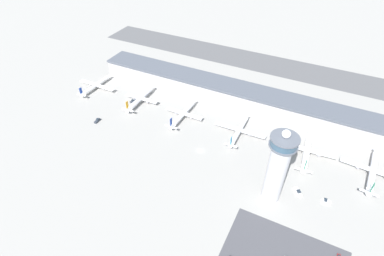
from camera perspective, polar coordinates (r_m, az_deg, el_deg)
ground_plane at (r=223.86m, az=1.53°, el=-4.31°), size 1000.00×1000.00×0.00m
terminal_building at (r=269.89m, az=8.01°, el=6.37°), size 260.77×25.00×17.38m
runway_strip at (r=346.81m, az=12.97°, el=12.07°), size 391.16×44.00×0.01m
control_tower at (r=182.21m, az=16.00°, el=-7.09°), size 16.07×16.07×54.79m
airplane_gate_alpha at (r=304.27m, az=-17.80°, el=7.78°), size 40.24×40.51×11.29m
airplane_gate_bravo at (r=273.88m, az=-9.75°, el=5.61°), size 32.69×42.13×13.20m
airplane_gate_charlie at (r=252.36m, az=-1.65°, el=2.79°), size 33.96×42.40×12.38m
airplane_gate_delta at (r=237.96m, az=9.01°, el=-0.38°), size 41.86×41.55×11.86m
airplane_gate_echo at (r=233.42m, az=21.05°, el=-3.92°), size 41.38×45.71×13.54m
airplane_gate_foxtrot at (r=237.77m, az=31.21°, el=-6.93°), size 41.99×46.34×13.29m
service_truck_catering at (r=208.36m, az=19.53°, el=-11.37°), size 6.38×7.33×2.75m
service_truck_fuel at (r=261.50m, az=-17.56°, el=1.34°), size 2.34×6.17×2.68m
service_truck_baggage at (r=277.43m, az=-11.14°, el=5.03°), size 4.39×6.34×2.71m
service_truck_water at (r=209.91m, az=24.16°, el=-12.61°), size 5.81×3.06×2.66m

